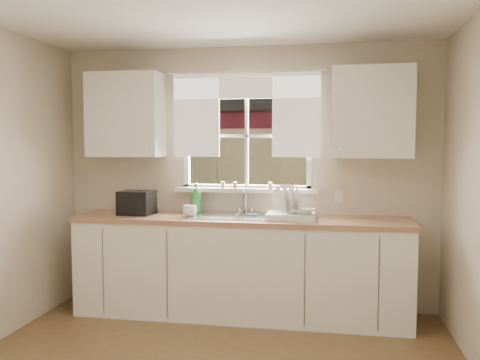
% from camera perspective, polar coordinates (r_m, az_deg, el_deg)
% --- Properties ---
extents(room_walls, '(3.62, 4.02, 2.50)m').
position_cam_1_polar(room_walls, '(2.89, -6.02, -2.73)').
color(room_walls, beige).
rests_on(room_walls, ground).
extents(window, '(1.38, 0.16, 1.06)m').
position_cam_1_polar(window, '(4.89, 0.73, 3.06)').
color(window, white).
rests_on(window, room_walls).
extents(curtains, '(1.50, 0.03, 0.81)m').
position_cam_1_polar(curtains, '(4.85, 0.63, 8.34)').
color(curtains, white).
rests_on(curtains, room_walls).
extents(base_cabinets, '(3.00, 0.62, 0.87)m').
position_cam_1_polar(base_cabinets, '(4.71, 0.07, -9.90)').
color(base_cabinets, white).
rests_on(base_cabinets, ground).
extents(countertop, '(3.04, 0.65, 0.04)m').
position_cam_1_polar(countertop, '(4.62, 0.07, -4.43)').
color(countertop, '#A57352').
rests_on(countertop, base_cabinets).
extents(upper_cabinet_left, '(0.70, 0.33, 0.80)m').
position_cam_1_polar(upper_cabinet_left, '(5.05, -12.70, 7.13)').
color(upper_cabinet_left, white).
rests_on(upper_cabinet_left, room_walls).
extents(upper_cabinet_right, '(0.70, 0.33, 0.80)m').
position_cam_1_polar(upper_cabinet_right, '(4.67, 14.55, 7.34)').
color(upper_cabinet_right, white).
rests_on(upper_cabinet_right, room_walls).
extents(wall_outlet, '(0.08, 0.01, 0.12)m').
position_cam_1_polar(wall_outlet, '(4.83, 11.04, -1.86)').
color(wall_outlet, beige).
rests_on(wall_outlet, room_walls).
extents(sill_jars, '(0.50, 0.04, 0.06)m').
position_cam_1_polar(sill_jars, '(4.85, 0.29, -0.57)').
color(sill_jars, brown).
rests_on(sill_jars, window).
extents(backyard, '(20.00, 10.00, 6.13)m').
position_cam_1_polar(backyard, '(11.40, 9.16, 13.65)').
color(backyard, '#335421').
rests_on(backyard, ground).
extents(sink, '(0.88, 0.52, 0.40)m').
position_cam_1_polar(sink, '(4.66, 0.13, -5.00)').
color(sink, '#B7B7BC').
rests_on(sink, countertop).
extents(dish_rack, '(0.43, 0.33, 0.30)m').
position_cam_1_polar(dish_rack, '(4.52, 5.70, -3.52)').
color(dish_rack, white).
rests_on(dish_rack, countertop).
extents(bowl, '(0.22, 0.22, 0.05)m').
position_cam_1_polar(bowl, '(4.46, 7.18, -3.50)').
color(bowl, silver).
rests_on(bowl, dish_rack).
extents(soap_bottle_a, '(0.13, 0.13, 0.29)m').
position_cam_1_polar(soap_bottle_a, '(4.86, -4.94, -2.06)').
color(soap_bottle_a, '#2A8032').
rests_on(soap_bottle_a, countertop).
extents(soap_bottle_b, '(0.09, 0.10, 0.17)m').
position_cam_1_polar(soap_bottle_b, '(4.87, -4.93, -2.77)').
color(soap_bottle_b, '#303DB5').
rests_on(soap_bottle_b, countertop).
extents(soap_bottle_c, '(0.12, 0.12, 0.14)m').
position_cam_1_polar(soap_bottle_c, '(5.02, -9.76, -2.74)').
color(soap_bottle_c, beige).
rests_on(soap_bottle_c, countertop).
extents(saucer, '(0.20, 0.20, 0.01)m').
position_cam_1_polar(saucer, '(4.88, -11.36, -3.74)').
color(saucer, silver).
rests_on(saucer, countertop).
extents(cup, '(0.18, 0.18, 0.11)m').
position_cam_1_polar(cup, '(4.66, -5.66, -3.48)').
color(cup, white).
rests_on(cup, countertop).
extents(black_appliance, '(0.32, 0.28, 0.22)m').
position_cam_1_polar(black_appliance, '(4.88, -11.50, -2.50)').
color(black_appliance, black).
rests_on(black_appliance, countertop).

